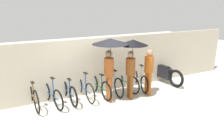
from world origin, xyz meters
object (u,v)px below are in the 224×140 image
object	(u,v)px
parked_bicycle_2	(68,91)
parked_bicycle_3	(84,88)
parked_bicycle_4	(99,86)
parked_bicycle_6	(125,81)
pedestrian_center	(132,53)
pedestrian_leading	(110,51)
parked_bicycle_0	(33,96)
pedestrian_trailing	(149,69)
parked_bicycle_1	(52,95)
motorcycle	(163,73)
parked_bicycle_5	(112,82)
parked_bicycle_7	(139,79)

from	to	relation	value
parked_bicycle_2	parked_bicycle_3	world-z (taller)	parked_bicycle_2
parked_bicycle_4	parked_bicycle_6	xyz separation A→B (m)	(1.12, 0.10, -0.01)
pedestrian_center	pedestrian_leading	bearing A→B (deg)	-2.17
parked_bicycle_6	pedestrian_center	size ratio (longest dim) A/B	0.82
parked_bicycle_6	pedestrian_leading	distance (m)	1.87
pedestrian_leading	parked_bicycle_2	bearing A→B (deg)	-24.85
parked_bicycle_2	parked_bicycle_4	bearing A→B (deg)	-96.09
parked_bicycle_0	parked_bicycle_4	world-z (taller)	parked_bicycle_0
pedestrian_leading	pedestrian_trailing	xyz separation A→B (m)	(1.50, -0.03, -0.77)
parked_bicycle_4	pedestrian_leading	distance (m)	1.53
parked_bicycle_1	parked_bicycle_4	world-z (taller)	parked_bicycle_4
parked_bicycle_3	motorcycle	world-z (taller)	parked_bicycle_3
parked_bicycle_1	motorcycle	size ratio (longest dim) A/B	0.80
parked_bicycle_0	pedestrian_trailing	distance (m)	3.98
parked_bicycle_6	pedestrian_trailing	size ratio (longest dim) A/B	1.02
parked_bicycle_0	parked_bicycle_5	world-z (taller)	parked_bicycle_5
parked_bicycle_3	parked_bicycle_5	distance (m)	1.12
parked_bicycle_5	pedestrian_center	bearing A→B (deg)	-157.64
parked_bicycle_2	parked_bicycle_7	world-z (taller)	parked_bicycle_2
pedestrian_leading	pedestrian_center	xyz separation A→B (m)	(0.75, -0.11, -0.13)
parked_bicycle_1	parked_bicycle_2	size ratio (longest dim) A/B	0.97
pedestrian_leading	pedestrian_center	size ratio (longest dim) A/B	1.03
pedestrian_leading	parked_bicycle_5	bearing A→B (deg)	-117.72
pedestrian_leading	parked_bicycle_0	bearing A→B (deg)	-13.56
motorcycle	parked_bicycle_1	bearing A→B (deg)	83.58
pedestrian_leading	pedestrian_trailing	size ratio (longest dim) A/B	1.29
parked_bicycle_2	pedestrian_trailing	distance (m)	2.90
parked_bicycle_6	pedestrian_center	world-z (taller)	pedestrian_center
parked_bicycle_2	pedestrian_trailing	xyz separation A→B (m)	(2.74, -0.71, 0.61)
parked_bicycle_1	parked_bicycle_4	size ratio (longest dim) A/B	0.97
parked_bicycle_1	parked_bicycle_5	world-z (taller)	parked_bicycle_5
parked_bicycle_3	parked_bicycle_7	xyz separation A→B (m)	(2.24, -0.06, -0.02)
parked_bicycle_2	parked_bicycle_3	size ratio (longest dim) A/B	0.98
parked_bicycle_7	pedestrian_leading	world-z (taller)	pedestrian_leading
parked_bicycle_2	pedestrian_leading	world-z (taller)	pedestrian_leading
parked_bicycle_6	parked_bicycle_7	xyz separation A→B (m)	(0.56, -0.09, 0.00)
pedestrian_trailing	motorcycle	world-z (taller)	pedestrian_trailing
parked_bicycle_3	parked_bicycle_5	world-z (taller)	parked_bicycle_5
parked_bicycle_4	parked_bicycle_2	bearing A→B (deg)	83.06
parked_bicycle_5	pedestrian_leading	world-z (taller)	pedestrian_leading
parked_bicycle_2	parked_bicycle_4	size ratio (longest dim) A/B	1.00
parked_bicycle_5	motorcycle	xyz separation A→B (m)	(2.38, 0.01, 0.02)
pedestrian_leading	pedestrian_trailing	world-z (taller)	pedestrian_leading
pedestrian_leading	motorcycle	xyz separation A→B (m)	(2.82, 0.73, -1.34)
parked_bicycle_3	parked_bicycle_2	bearing A→B (deg)	87.49
parked_bicycle_2	parked_bicycle_4	world-z (taller)	same
parked_bicycle_1	pedestrian_leading	bearing A→B (deg)	-121.61
parked_bicycle_4	parked_bicycle_5	size ratio (longest dim) A/B	0.92
parked_bicycle_5	parked_bicycle_6	size ratio (longest dim) A/B	1.08
parked_bicycle_5	parked_bicycle_3	bearing A→B (deg)	92.95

